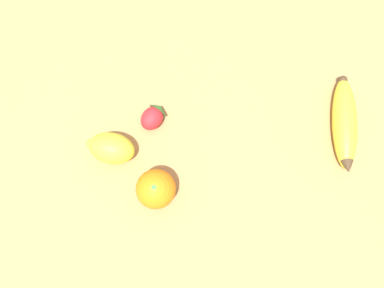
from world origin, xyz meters
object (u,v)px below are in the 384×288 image
at_px(lemon, 112,148).
at_px(strawberry, 153,117).
at_px(orange, 156,189).
at_px(banana, 345,124).

bearing_deg(lemon, strawberry, 126.81).
bearing_deg(strawberry, lemon, 164.48).
bearing_deg(orange, strawberry, -179.51).
distance_m(banana, lemon, 0.42).
relative_size(banana, lemon, 1.99).
height_order(strawberry, lemon, lemon).
xyz_separation_m(banana, lemon, (0.02, -0.42, 0.01)).
xyz_separation_m(banana, strawberry, (-0.03, -0.34, -0.00)).
bearing_deg(strawberry, orange, -141.83).
bearing_deg(banana, lemon, -81.27).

